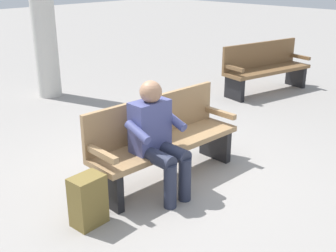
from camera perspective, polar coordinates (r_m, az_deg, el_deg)
ground_plane at (r=4.73m, az=-0.12°, el=-7.06°), size 40.00×40.00×0.00m
bench_near at (r=4.58m, az=-0.74°, el=-1.67°), size 1.82×0.57×0.90m
person_seated at (r=4.19m, az=-1.43°, el=-1.43°), size 0.58×0.59×1.18m
backpack at (r=3.92m, az=-10.76°, el=-9.84°), size 0.31×0.27×0.48m
bench_far at (r=8.05m, az=12.91°, el=7.70°), size 1.86×0.85×0.90m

